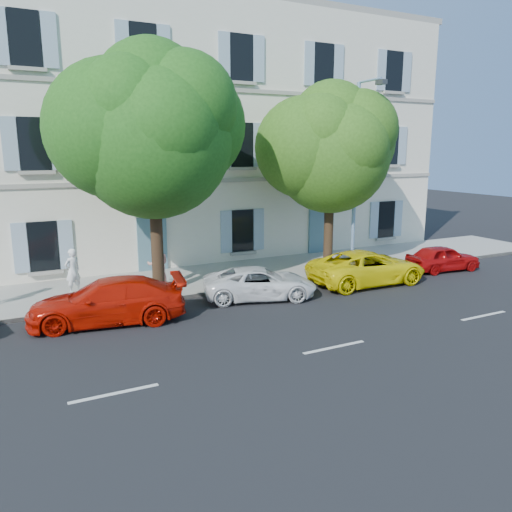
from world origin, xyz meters
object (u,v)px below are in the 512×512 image
pedestrian_a (73,271)px  pedestrian_b (158,265)px  car_white_coupe (260,283)px  car_red_hatchback (443,258)px  car_red_coupe (107,301)px  car_yellow_supercar (367,267)px  tree_left (153,139)px  tree_right (331,155)px  street_lamp (358,166)px

pedestrian_a → pedestrian_b: size_ratio=0.97×
car_white_coupe → car_red_hatchback: 9.35m
car_red_coupe → car_yellow_supercar: car_red_coupe is taller
car_red_coupe → car_yellow_supercar: 10.36m
tree_left → pedestrian_b: (0.27, 0.95, -4.72)m
pedestrian_b → car_red_hatchback: bearing=-174.9°
car_white_coupe → tree_right: 6.99m
car_red_coupe → car_white_coupe: (5.51, 0.18, -0.13)m
tree_left → tree_right: (7.98, 0.64, -0.57)m
car_white_coupe → pedestrian_b: (-3.04, 2.74, 0.44)m
car_white_coupe → car_red_hatchback: bearing=-72.3°
tree_right → car_red_hatchback: bearing=-26.3°
car_red_coupe → car_red_hatchback: (14.86, 0.30, -0.11)m
tree_right → street_lamp: 1.27m
car_yellow_supercar → tree_right: (-0.17, 2.56, 4.49)m
car_red_hatchback → pedestrian_a: (-15.46, 3.16, 0.40)m
car_red_coupe → car_red_hatchback: car_red_coupe is taller
street_lamp → pedestrian_b: street_lamp is taller
tree_left → tree_right: tree_left is taller
car_white_coupe → car_yellow_supercar: (4.85, -0.13, 0.11)m
street_lamp → pedestrian_a: 12.31m
pedestrian_a → pedestrian_b: bearing=143.7°
car_red_hatchback → street_lamp: street_lamp is taller
tree_left → tree_right: bearing=4.6°
street_lamp → pedestrian_b: size_ratio=4.61×
car_red_coupe → car_white_coupe: size_ratio=1.17×
pedestrian_b → pedestrian_a: bearing=7.0°
car_red_hatchback → pedestrian_a: 15.79m
car_white_coupe → car_yellow_supercar: size_ratio=0.84×
car_red_coupe → pedestrian_b: (2.47, 2.92, 0.32)m
tree_right → pedestrian_b: (-7.71, 0.31, -4.16)m
car_yellow_supercar → pedestrian_a: pedestrian_a is taller
street_lamp → pedestrian_a: size_ratio=4.77×
car_red_hatchback → pedestrian_a: size_ratio=2.05×
tree_left → pedestrian_a: size_ratio=5.16×
car_white_coupe → tree_right: tree_right is taller
tree_right → pedestrian_a: size_ratio=4.66×
car_white_coupe → pedestrian_a: bearing=78.7°
street_lamp → tree_left: bearing=178.8°
car_white_coupe → tree_left: bearing=78.6°
car_yellow_supercar → tree_right: 5.17m
car_red_hatchback → pedestrian_b: bearing=83.5°
car_yellow_supercar → street_lamp: size_ratio=0.62×
car_red_hatchback → tree_right: (-4.67, 2.31, 4.59)m
car_yellow_supercar → street_lamp: bearing=-19.2°
street_lamp → pedestrian_a: (-11.62, 1.68, -3.70)m
tree_left → pedestrian_b: tree_left is taller
car_red_coupe → pedestrian_b: pedestrian_b is taller
pedestrian_a → car_red_coupe: bearing=73.5°
car_red_hatchback → tree_right: size_ratio=0.44×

